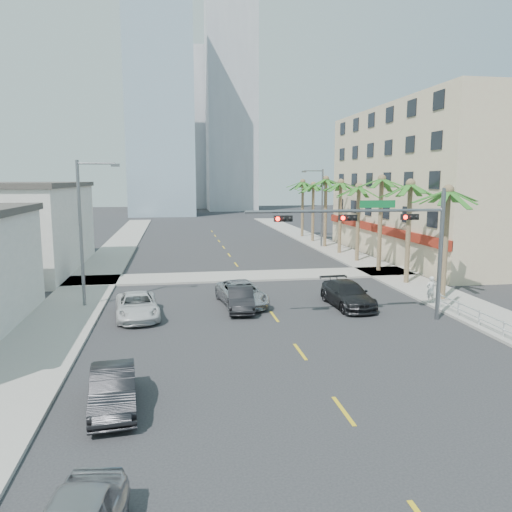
% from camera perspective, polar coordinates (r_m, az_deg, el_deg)
% --- Properties ---
extents(ground, '(260.00, 260.00, 0.00)m').
position_cam_1_polar(ground, '(19.89, 8.00, -14.63)').
color(ground, '#262628').
rests_on(ground, ground).
extents(sidewalk_right, '(4.00, 120.00, 0.15)m').
position_cam_1_polar(sidewalk_right, '(42.05, 15.59, -2.23)').
color(sidewalk_right, gray).
rests_on(sidewalk_right, ground).
extents(sidewalk_left, '(4.00, 120.00, 0.15)m').
position_cam_1_polar(sidewalk_left, '(38.74, -18.69, -3.30)').
color(sidewalk_left, gray).
rests_on(sidewalk_left, ground).
extents(sidewalk_cross, '(80.00, 4.00, 0.15)m').
position_cam_1_polar(sidewalk_cross, '(40.55, -1.24, -2.31)').
color(sidewalk_cross, gray).
rests_on(sidewalk_cross, ground).
extents(building_right, '(15.25, 28.00, 15.00)m').
position_cam_1_polar(building_right, '(54.83, 21.07, 7.81)').
color(building_right, beige).
rests_on(building_right, ground).
extents(building_left_far, '(11.00, 18.00, 7.20)m').
position_cam_1_polar(building_left_far, '(47.68, -26.29, 2.74)').
color(building_left_far, beige).
rests_on(building_left_far, ground).
extents(tower_far_left, '(14.00, 14.00, 48.00)m').
position_cam_1_polar(tower_far_left, '(113.57, -10.91, 16.80)').
color(tower_far_left, '#99B2C6').
rests_on(tower_far_left, ground).
extents(tower_far_right, '(12.00, 12.00, 60.00)m').
position_cam_1_polar(tower_far_right, '(130.12, -2.89, 18.57)').
color(tower_far_right, '#ADADB2').
rests_on(tower_far_right, ground).
extents(tower_far_center, '(16.00, 16.00, 42.00)m').
position_cam_1_polar(tower_far_center, '(143.02, -8.49, 13.96)').
color(tower_far_center, '#ADADB2').
rests_on(tower_far_center, ground).
extents(traffic_signal_mast, '(11.12, 0.54, 7.20)m').
position_cam_1_polar(traffic_signal_mast, '(27.92, 14.76, 2.71)').
color(traffic_signal_mast, slate).
rests_on(traffic_signal_mast, ground).
extents(palm_tree_0, '(4.80, 4.80, 7.80)m').
position_cam_1_polar(palm_tree_0, '(34.05, 21.13, 6.87)').
color(palm_tree_0, brown).
rests_on(palm_tree_0, ground).
extents(palm_tree_1, '(4.80, 4.80, 8.16)m').
position_cam_1_polar(palm_tree_1, '(38.62, 17.25, 7.74)').
color(palm_tree_1, brown).
rests_on(palm_tree_1, ground).
extents(palm_tree_2, '(4.80, 4.80, 8.52)m').
position_cam_1_polar(palm_tree_2, '(43.34, 14.18, 8.40)').
color(palm_tree_2, brown).
rests_on(palm_tree_2, ground).
extents(palm_tree_3, '(4.80, 4.80, 7.80)m').
position_cam_1_polar(palm_tree_3, '(48.17, 11.68, 7.67)').
color(palm_tree_3, brown).
rests_on(palm_tree_3, ground).
extents(palm_tree_4, '(4.80, 4.80, 8.16)m').
position_cam_1_polar(palm_tree_4, '(53.05, 9.67, 8.19)').
color(palm_tree_4, brown).
rests_on(palm_tree_4, ground).
extents(palm_tree_5, '(4.80, 4.80, 8.52)m').
position_cam_1_polar(palm_tree_5, '(58.00, 8.00, 8.61)').
color(palm_tree_5, brown).
rests_on(palm_tree_5, ground).
extents(palm_tree_6, '(4.80, 4.80, 7.80)m').
position_cam_1_polar(palm_tree_6, '(62.99, 6.58, 8.01)').
color(palm_tree_6, brown).
rests_on(palm_tree_6, ground).
extents(palm_tree_7, '(4.80, 4.80, 8.16)m').
position_cam_1_polar(palm_tree_7, '(68.00, 5.38, 8.38)').
color(palm_tree_7, brown).
rests_on(palm_tree_7, ground).
extents(streetlight_left, '(2.55, 0.25, 9.00)m').
position_cam_1_polar(streetlight_left, '(31.99, -19.07, 3.25)').
color(streetlight_left, slate).
rests_on(streetlight_left, ground).
extents(streetlight_right, '(2.55, 0.25, 9.00)m').
position_cam_1_polar(streetlight_right, '(57.89, 7.37, 5.93)').
color(streetlight_right, slate).
rests_on(streetlight_right, ground).
extents(guardrail, '(0.08, 8.08, 1.00)m').
position_cam_1_polar(guardrail, '(29.17, 24.17, -6.30)').
color(guardrail, silver).
rests_on(guardrail, ground).
extents(car_parked_mid, '(1.91, 4.42, 1.42)m').
position_cam_1_polar(car_parked_mid, '(18.44, -16.02, -14.45)').
color(car_parked_mid, black).
rests_on(car_parked_mid, ground).
extents(car_parked_far, '(2.88, 5.27, 1.40)m').
position_cam_1_polar(car_parked_far, '(29.43, -13.43, -5.57)').
color(car_parked_far, silver).
rests_on(car_parked_far, ground).
extents(car_lane_left, '(1.82, 4.37, 1.41)m').
position_cam_1_polar(car_lane_left, '(30.24, -1.78, -4.94)').
color(car_lane_left, black).
rests_on(car_lane_left, ground).
extents(car_lane_center, '(3.14, 5.62, 1.48)m').
position_cam_1_polar(car_lane_center, '(31.55, -1.66, -4.28)').
color(car_lane_center, '#B3B3B8').
rests_on(car_lane_center, ground).
extents(car_lane_right, '(2.45, 5.43, 1.54)m').
position_cam_1_polar(car_lane_right, '(31.63, 10.41, -4.34)').
color(car_lane_right, black).
rests_on(car_lane_right, ground).
extents(pedestrian, '(0.68, 0.51, 1.68)m').
position_cam_1_polar(pedestrian, '(33.40, 19.33, -3.61)').
color(pedestrian, silver).
rests_on(pedestrian, sidewalk_right).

